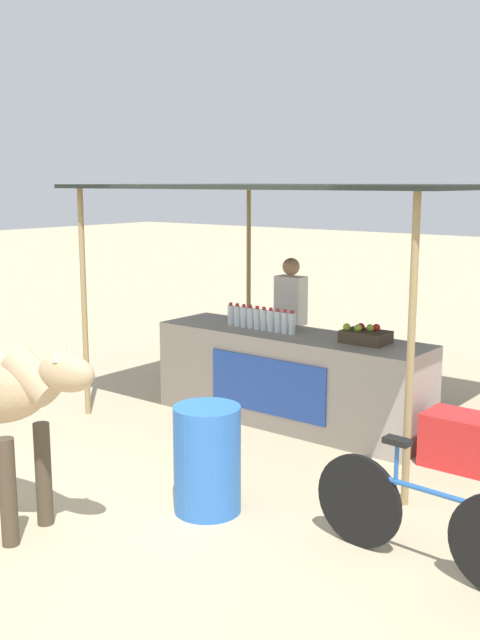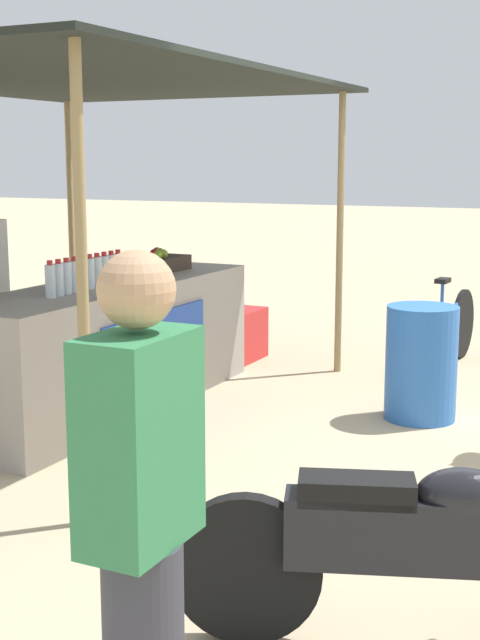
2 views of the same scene
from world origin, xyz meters
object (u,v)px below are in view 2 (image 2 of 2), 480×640
Objects in this scene: stall_counter at (111,346)px; bicycle_leaning at (448,331)px; cooler_box at (234,335)px; motorcycle_parked at (409,545)px; fruit_crate at (162,262)px; passerby_on_street at (142,554)px; water_barrel at (421,363)px.

bicycle_leaning is at bearing -39.30° from stall_counter.
cooler_box is at bearing 105.60° from bicycle_leaning.
cooler_box is 0.35× the size of motorcycle_parked.
cooler_box is at bearing -2.92° from stall_counter.
stall_counter is 1.01m from fruit_crate.
bicycle_leaning is (0.53, -1.89, 0.11)m from cooler_box.
motorcycle_parked is 1.04× the size of bicycle_leaning.
fruit_crate reaches higher than cooler_box.
bicycle_leaning is (1.58, -2.04, -0.68)m from fruit_crate.
stall_counter is at bearing 177.08° from cooler_box.
fruit_crate is at bearing 171.86° from cooler_box.
motorcycle_parked is (-3.20, -3.01, -0.60)m from fruit_crate.
fruit_crate is at bearing 3.62° from stall_counter.
passerby_on_street reaches higher than motorcycle_parked.
water_barrel is at bearing -173.33° from bicycle_leaning.
passerby_on_street is at bearing -149.60° from fruit_crate.
fruit_crate reaches higher than bicycle_leaning.
stall_counter reaches higher than bicycle_leaning.
bicycle_leaning is at bearing 6.67° from water_barrel.
passerby_on_street reaches higher than water_barrel.
motorcycle_parked is (-4.26, -2.85, 0.19)m from cooler_box.
cooler_box is at bearing 61.01° from water_barrel.
bicycle_leaning is (2.43, -1.99, -0.13)m from stall_counter.
stall_counter is 1.74× the size of motorcycle_parked.
fruit_crate is 2.67m from bicycle_leaning.
fruit_crate is at bearing 30.40° from passerby_on_street.
stall_counter is 3.59× the size of water_barrel.
cooler_box is 0.36× the size of bicycle_leaning.
fruit_crate is (0.85, 0.05, 0.55)m from stall_counter.
stall_counter is 6.82× the size of fruit_crate.
fruit_crate reaches higher than stall_counter.
motorcycle_parked is at bearing -128.59° from stall_counter.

